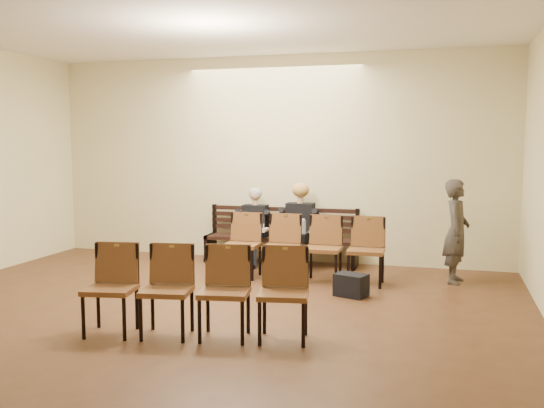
{
  "coord_description": "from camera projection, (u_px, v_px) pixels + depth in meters",
  "views": [
    {
      "loc": [
        2.84,
        -5.04,
        2.07
      ],
      "look_at": [
        0.24,
        4.05,
        1.07
      ],
      "focal_mm": 40.0,
      "sensor_mm": 36.0,
      "label": 1
    }
  ],
  "objects": [
    {
      "name": "passerby",
      "position": [
        457.0,
        223.0,
        8.76
      ],
      "size": [
        0.49,
        0.68,
        1.74
      ],
      "primitive_type": "imported",
      "rotation": [
        0.0,
        0.0,
        1.44
      ],
      "color": "#38322D",
      "rests_on": "ground"
    },
    {
      "name": "seated_man",
      "position": [
        253.0,
        228.0,
        10.14
      ],
      "size": [
        0.51,
        0.7,
        1.22
      ],
      "primitive_type": null,
      "color": "black",
      "rests_on": "ground"
    },
    {
      "name": "water_bottle",
      "position": [
        303.0,
        235.0,
        9.65
      ],
      "size": [
        0.08,
        0.08,
        0.25
      ],
      "primitive_type": "cylinder",
      "rotation": [
        0.0,
        0.0,
        0.13
      ],
      "color": "silver",
      "rests_on": "bench"
    },
    {
      "name": "laptop",
      "position": [
        252.0,
        232.0,
        9.99
      ],
      "size": [
        0.37,
        0.31,
        0.24
      ],
      "primitive_type": "cube",
      "rotation": [
        0.0,
        0.0,
        0.18
      ],
      "color": "#BDBDC1",
      "rests_on": "bench"
    },
    {
      "name": "bag",
      "position": [
        351.0,
        285.0,
        8.05
      ],
      "size": [
        0.48,
        0.4,
        0.3
      ],
      "primitive_type": "cube",
      "rotation": [
        0.0,
        0.0,
        -0.34
      ],
      "color": "black",
      "rests_on": "ground"
    },
    {
      "name": "bench",
      "position": [
        280.0,
        250.0,
        10.17
      ],
      "size": [
        2.6,
        0.9,
        0.45
      ],
      "primitive_type": "cube",
      "color": "black",
      "rests_on": "ground"
    },
    {
      "name": "chair_row_back",
      "position": [
        195.0,
        292.0,
        6.34
      ],
      "size": [
        2.42,
        0.92,
        0.97
      ],
      "primitive_type": "cube",
      "rotation": [
        0.0,
        0.0,
        0.17
      ],
      "color": "brown",
      "rests_on": "ground"
    },
    {
      "name": "chair_row_front",
      "position": [
        302.0,
        248.0,
        8.91
      ],
      "size": [
        2.39,
        0.56,
        0.98
      ],
      "primitive_type": "cube",
      "rotation": [
        0.0,
        0.0,
        0.01
      ],
      "color": "brown",
      "rests_on": "ground"
    },
    {
      "name": "ground",
      "position": [
        132.0,
        357.0,
        5.81
      ],
      "size": [
        10.0,
        10.0,
        0.0
      ],
      "primitive_type": "plane",
      "color": "#55341D",
      "rests_on": "ground"
    },
    {
      "name": "seated_woman",
      "position": [
        299.0,
        227.0,
        9.92
      ],
      "size": [
        0.56,
        0.77,
        1.3
      ],
      "primitive_type": null,
      "color": "black",
      "rests_on": "ground"
    },
    {
      "name": "room_walls",
      "position": [
        164.0,
        95.0,
        6.3
      ],
      "size": [
        8.02,
        10.01,
        3.51
      ],
      "color": "beige",
      "rests_on": "ground"
    }
  ]
}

